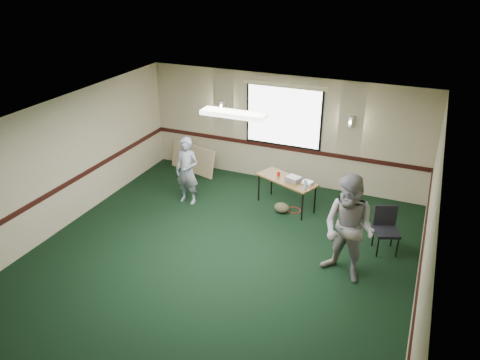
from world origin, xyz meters
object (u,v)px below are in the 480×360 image
at_px(projector, 294,179).
at_px(person_right, 349,229).
at_px(folding_table, 287,181).
at_px(conference_chair, 386,225).
at_px(person_left, 187,171).

height_order(projector, person_right, person_right).
bearing_deg(person_right, folding_table, 150.79).
bearing_deg(projector, folding_table, -169.19).
xyz_separation_m(projector, conference_chair, (2.11, -0.86, -0.22)).
bearing_deg(projector, person_left, -144.91).
relative_size(projector, person_right, 0.15).
bearing_deg(projector, person_right, -31.96).
distance_m(folding_table, conference_chair, 2.44).
height_order(projector, person_left, person_left).
xyz_separation_m(person_left, person_right, (3.91, -1.40, 0.19)).
height_order(folding_table, conference_chair, conference_chair).
height_order(person_left, person_right, person_right).
relative_size(projector, person_left, 0.19).
height_order(conference_chair, person_right, person_right).
bearing_deg(person_right, conference_chair, 86.10).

